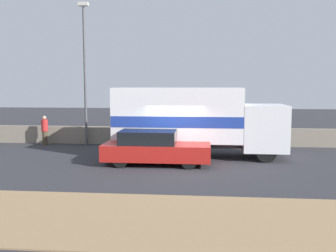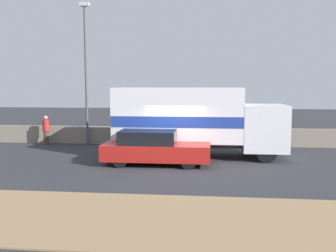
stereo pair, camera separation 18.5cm
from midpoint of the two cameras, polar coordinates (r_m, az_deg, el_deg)
The scene contains 7 objects.
ground_plane at distance 15.95m, azimuth 1.08°, elevation -6.09°, with size 80.00×80.00×0.00m, color #2D2D33.
dirt_shoulder_foreground at distance 9.80m, azimuth -2.28°, elevation -13.94°, with size 60.00×4.08×0.04m.
stone_wall_backdrop at distance 21.40m, azimuth 2.40°, elevation -1.57°, with size 60.00×0.35×1.01m.
street_lamp at distance 21.86m, azimuth -12.17°, elevation 9.10°, with size 0.56×0.28×7.98m.
box_truck at distance 17.77m, azimuth 4.26°, elevation 1.07°, with size 7.98×2.46×3.29m.
car_hatchback at distance 16.10m, azimuth -1.78°, elevation -3.32°, with size 4.58×1.79×1.48m.
pedestrian at distance 22.51m, azimuth -17.87°, elevation -0.55°, with size 0.36×0.36×1.68m.
Camera 2 is at (1.44, -15.52, 3.40)m, focal length 40.00 mm.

